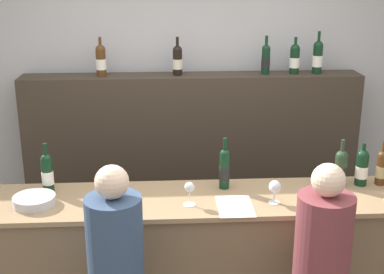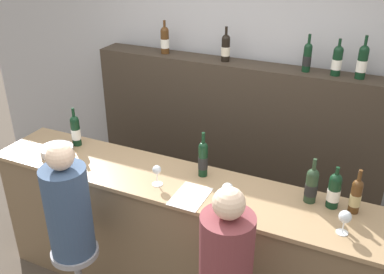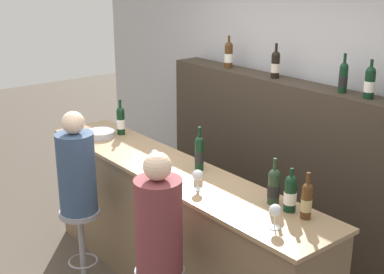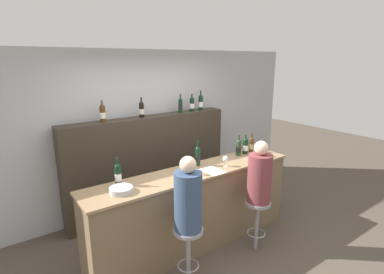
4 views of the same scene
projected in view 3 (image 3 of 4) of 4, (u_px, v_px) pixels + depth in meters
name	position (u px, v px, depth m)	size (l,w,h in m)	color
wall_back	(300.00, 107.00, 4.87)	(6.40, 0.05, 2.60)	#B2B2B7
bar_counter	(173.00, 230.00, 4.25)	(2.94, 0.56, 1.06)	brown
back_bar_cabinet	(280.00, 165.00, 4.90)	(2.76, 0.28, 1.58)	#382D23
wine_bottle_counter_0	(121.00, 120.00, 4.85)	(0.07, 0.07, 0.33)	black
wine_bottle_counter_1	(199.00, 153.00, 4.02)	(0.07, 0.07, 0.34)	black
wine_bottle_counter_2	(274.00, 186.00, 3.46)	(0.08, 0.08, 0.31)	#233823
wine_bottle_counter_3	(290.00, 193.00, 3.36)	(0.08, 0.08, 0.29)	black
wine_bottle_counter_4	(307.00, 200.00, 3.26)	(0.07, 0.07, 0.30)	#4C2D14
wine_bottle_backbar_0	(229.00, 55.00, 5.14)	(0.08, 0.08, 0.31)	#4C2D14
wine_bottle_backbar_1	(276.00, 64.00, 4.70)	(0.08, 0.08, 0.31)	black
wine_bottle_backbar_2	(343.00, 77.00, 4.17)	(0.07, 0.07, 0.31)	black
wine_bottle_backbar_3	(370.00, 82.00, 3.99)	(0.08, 0.08, 0.30)	black
wine_glass_0	(155.00, 155.00, 4.06)	(0.08, 0.08, 0.15)	silver
wine_glass_1	(198.00, 176.00, 3.68)	(0.08, 0.08, 0.15)	silver
wine_glass_2	(275.00, 211.00, 3.14)	(0.07, 0.07, 0.15)	silver
metal_bowl	(100.00, 134.00, 4.81)	(0.25, 0.25, 0.06)	#B7B7BC
tasting_menu	(172.00, 180.00, 3.87)	(0.21, 0.30, 0.00)	white
bar_stool_left	(81.00, 229.00, 4.29)	(0.32, 0.32, 0.68)	gray
guest_seated_left	(76.00, 169.00, 4.13)	(0.30, 0.30, 0.82)	#334766
guest_seated_right	(159.00, 221.00, 3.32)	(0.30, 0.30, 0.80)	brown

